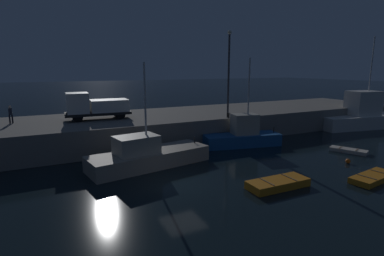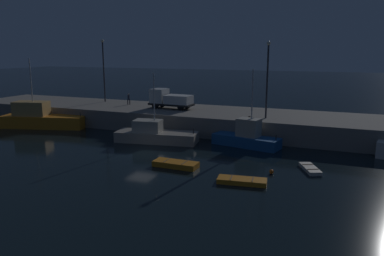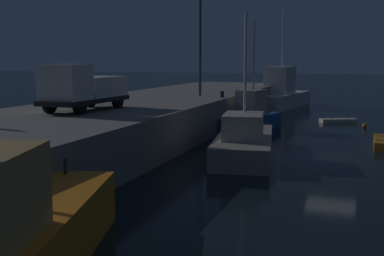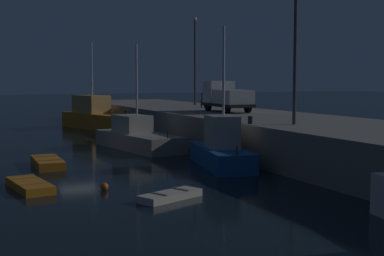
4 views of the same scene
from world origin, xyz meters
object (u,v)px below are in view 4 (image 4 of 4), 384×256
fishing_boat_white (137,137)px  bollard_west (250,120)px  dinghy_red_small (48,163)px  mooring_buoy_near (104,187)px  dinghy_orange_near (170,196)px  fishing_boat_blue (97,116)px  rowboat_white_mid (30,185)px  bollard_central (107,100)px  fishing_boat_orange (221,149)px  utility_truck (226,97)px  dockworker (203,98)px  lamp_post_east (295,40)px  lamp_post_west (195,55)px

fishing_boat_white → bollard_west: size_ratio=20.11×
dinghy_red_small → mooring_buoy_near: dinghy_red_small is taller
dinghy_orange_near → fishing_boat_blue: bearing=171.0°
dinghy_orange_near → rowboat_white_mid: (-4.49, -5.08, 0.03)m
mooring_buoy_near → fishing_boat_white: bearing=156.2°
fishing_boat_blue → bollard_west: 26.99m
dinghy_orange_near → rowboat_white_mid: 6.78m
fishing_boat_blue → bollard_central: (-4.77, 2.40, 1.44)m
bollard_central → fishing_boat_orange: bearing=-3.5°
utility_truck → bollard_central: bearing=-167.0°
fishing_boat_orange → utility_truck: size_ratio=1.35×
dockworker → bollard_central: size_ratio=2.58×
lamp_post_east → dockworker: lamp_post_east is taller
rowboat_white_mid → mooring_buoy_near: bearing=61.2°
bollard_west → fishing_boat_blue: bearing=-174.6°
fishing_boat_orange → rowboat_white_mid: bearing=-77.8°
utility_truck → fishing_boat_white: bearing=-75.4°
dinghy_red_small → utility_truck: utility_truck is taller
dockworker → bollard_west: bearing=-16.7°
utility_truck → dinghy_red_small: bearing=-63.0°
rowboat_white_mid → utility_truck: utility_truck is taller
dinghy_orange_near → rowboat_white_mid: rowboat_white_mid is taller
fishing_boat_blue → fishing_boat_orange: size_ratio=1.39×
fishing_boat_blue → lamp_post_east: 29.20m
lamp_post_west → mooring_buoy_near: bearing=-31.4°
fishing_boat_blue → fishing_boat_white: (17.36, -1.36, -0.42)m
fishing_boat_white → dinghy_red_small: (5.82, -7.31, -0.58)m
utility_truck → bollard_central: (-19.95, -4.61, -0.94)m
fishing_boat_blue → lamp_post_west: size_ratio=1.23×
lamp_post_west → lamp_post_east: 25.30m
dinghy_orange_near → dockworker: 29.16m
fishing_boat_white → lamp_post_west: size_ratio=1.02×
fishing_boat_white → dinghy_red_small: fishing_boat_white is taller
rowboat_white_mid → lamp_post_west: 33.70m
dinghy_orange_near → lamp_post_west: (-30.61, 14.89, 7.42)m
fishing_boat_blue → bollard_west: fishing_boat_blue is taller
utility_truck → fishing_boat_blue: bearing=-155.2°
fishing_boat_white → fishing_boat_orange: size_ratio=1.16×
fishing_boat_orange → lamp_post_west: 26.26m
dinghy_orange_near → bollard_west: bearing=132.0°
dinghy_red_small → dockworker: dockworker is taller
fishing_boat_blue → mooring_buoy_near: size_ratio=30.53×
lamp_post_west → dockworker: size_ratio=5.77×
fishing_boat_orange → dinghy_orange_near: bearing=-40.5°
fishing_boat_white → lamp_post_east: bearing=29.2°
fishing_boat_blue → rowboat_white_mid: size_ratio=2.92×
fishing_boat_orange → dockworker: size_ratio=5.10×
fishing_boat_orange → fishing_boat_white: bearing=-169.3°
dinghy_red_small → dockworker: bearing=131.6°
fishing_boat_blue → mooring_buoy_near: 32.03m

